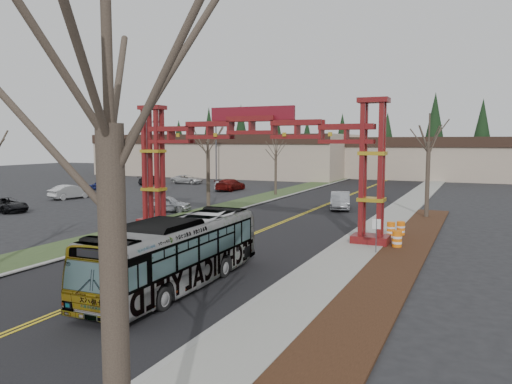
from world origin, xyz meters
The scene contains 34 objects.
ground centered at (0.00, 0.00, 0.00)m, with size 200.00×200.00×0.00m, color black.
road centered at (0.00, 25.00, 0.01)m, with size 12.00×110.00×0.02m, color black.
lane_line_left centered at (-0.12, 25.00, 0.03)m, with size 0.12×100.00×0.01m, color gold.
lane_line_right centered at (0.12, 25.00, 0.03)m, with size 0.12×100.00×0.01m, color gold.
curb_right centered at (6.15, 25.00, 0.07)m, with size 0.30×110.00×0.15m, color #9F9F9A.
sidewalk_right centered at (7.60, 25.00, 0.08)m, with size 2.60×110.00×0.14m, color gray.
landscape_strip centered at (10.20, 10.00, 0.06)m, with size 2.60×50.00×0.12m, color black.
grass_median centered at (-8.00, 25.00, 0.04)m, with size 4.00×110.00×0.08m, color #314221.
curb_left centered at (-6.15, 25.00, 0.07)m, with size 0.30×110.00×0.15m, color #9F9F9A.
gateway_arch centered at (0.00, 18.00, 5.98)m, with size 18.20×1.60×8.90m.
retail_building_west centered at (-30.00, 71.96, 3.76)m, with size 46.00×22.30×7.50m.
retail_building_east centered at (10.00, 79.95, 3.51)m, with size 38.00×20.30×7.00m.
conifer_treeline centered at (0.25, 92.00, 6.49)m, with size 116.10×5.60×13.00m.
transit_bus centered at (2.20, 5.63, 1.52)m, with size 2.56×10.93×3.04m, color #B3B6BC.
silver_sedan centered at (2.12, 32.94, 0.81)m, with size 1.72×4.93×1.63m, color #A5A8AD.
parked_car_near_a centered at (-11.65, 24.93, 0.74)m, with size 1.74×4.32×1.47m, color #B4B7BC.
parked_car_near_b centered at (-27.15, 28.95, 0.77)m, with size 1.63×4.68×1.54m, color silver.
parked_car_near_c centered at (-24.70, 18.82, 0.65)m, with size 2.15×4.66×1.30m, color black.
parked_car_mid_a centered at (-15.33, 44.40, 0.77)m, with size 2.15×5.28×1.53m, color maroon.
parked_car_mid_b centered at (-30.91, 37.94, 0.63)m, with size 1.48×3.69×1.26m, color navy.
parked_car_far_a centered at (-16.21, 43.95, 0.64)m, with size 1.36×3.90×1.28m, color #989A9F.
parked_car_far_b centered at (-25.96, 50.90, 0.66)m, with size 2.20×4.77×1.33m, color silver.
parked_car_far_c centered at (-30.27, 47.60, 0.68)m, with size 1.91×4.71×1.37m, color black.
bare_tree_median_mid centered at (-8.00, 26.02, 5.50)m, with size 3.32×3.32×7.72m.
bare_tree_median_far centered at (-8.00, 41.82, 4.84)m, with size 2.93×2.93×6.80m.
bare_tree_right_near centered at (10.00, -7.55, 6.47)m, with size 3.39×3.39×8.76m.
bare_tree_right_far centered at (10.00, 30.67, 6.24)m, with size 3.49×3.49×8.58m.
light_pole_near centered at (-18.45, 33.00, 4.94)m, with size 0.74×0.37×8.54m.
light_pole_mid centered at (-27.83, 43.78, 5.21)m, with size 0.78×0.39×9.01m.
light_pole_far centered at (-22.73, 54.06, 5.57)m, with size 0.84×0.42×9.63m.
street_sign centered at (8.83, 15.40, 1.45)m, with size 0.46×0.07×2.02m.
barrel_south centered at (9.65, 17.52, 0.54)m, with size 0.58×0.58×1.07m.
barrel_mid centered at (8.73, 20.96, 0.51)m, with size 0.55×0.55×1.02m.
barrel_north centered at (9.28, 21.51, 0.51)m, with size 0.55×0.55×1.02m.
Camera 1 is at (14.05, -12.25, 6.32)m, focal length 35.00 mm.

